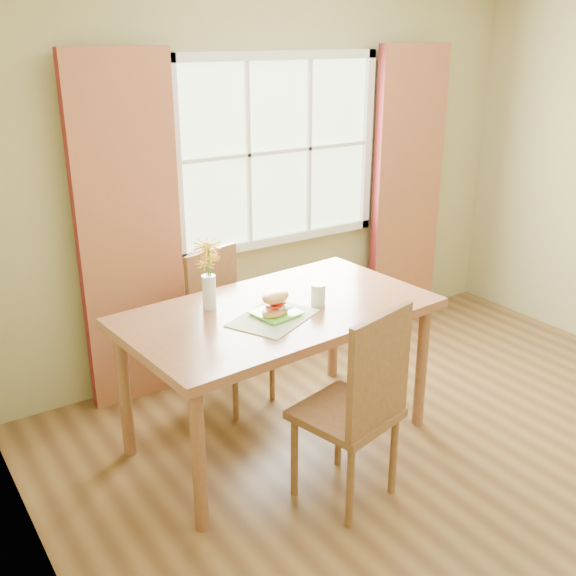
# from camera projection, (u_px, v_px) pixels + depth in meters

# --- Properties ---
(room) EXTENTS (4.24, 3.84, 2.74)m
(room) POSITION_uv_depth(u_px,v_px,m) (487.00, 236.00, 3.26)
(room) COLOR brown
(room) RESTS_ON ground
(window) EXTENTS (1.62, 0.06, 1.32)m
(window) POSITION_uv_depth(u_px,v_px,m) (278.00, 151.00, 4.66)
(window) COLOR beige
(window) RESTS_ON room
(curtain_left) EXTENTS (0.65, 0.08, 2.20)m
(curtain_left) POSITION_uv_depth(u_px,v_px,m) (130.00, 236.00, 4.14)
(curtain_left) COLOR maroon
(curtain_left) RESTS_ON room
(curtain_right) EXTENTS (0.65, 0.08, 2.20)m
(curtain_right) POSITION_uv_depth(u_px,v_px,m) (407.00, 191.00, 5.33)
(curtain_right) COLOR maroon
(curtain_right) RESTS_ON room
(dining_table) EXTENTS (1.79, 1.10, 0.84)m
(dining_table) POSITION_uv_depth(u_px,v_px,m) (279.00, 322.00, 3.76)
(dining_table) COLOR brown
(dining_table) RESTS_ON room
(chair_near) EXTENTS (0.54, 0.54, 1.08)m
(chair_near) POSITION_uv_depth(u_px,v_px,m) (361.00, 401.00, 3.28)
(chair_near) COLOR brown
(chair_near) RESTS_ON room
(chair_far) EXTENTS (0.51, 0.51, 1.00)m
(chair_far) POSITION_uv_depth(u_px,v_px,m) (224.00, 320.00, 4.30)
(chair_far) COLOR brown
(chair_far) RESTS_ON room
(placemat) EXTENTS (0.55, 0.49, 0.01)m
(placemat) POSITION_uv_depth(u_px,v_px,m) (273.00, 318.00, 3.60)
(placemat) COLOR beige
(placemat) RESTS_ON dining_table
(plate) EXTENTS (0.26, 0.26, 0.01)m
(plate) POSITION_uv_depth(u_px,v_px,m) (276.00, 314.00, 3.62)
(plate) COLOR #69E338
(plate) RESTS_ON placemat
(croissant_sandwich) EXTENTS (0.22, 0.19, 0.14)m
(croissant_sandwich) POSITION_uv_depth(u_px,v_px,m) (276.00, 304.00, 3.57)
(croissant_sandwich) COLOR #DD9D4B
(croissant_sandwich) RESTS_ON plate
(water_glass) EXTENTS (0.08, 0.08, 0.12)m
(water_glass) POSITION_uv_depth(u_px,v_px,m) (318.00, 295.00, 3.76)
(water_glass) COLOR silver
(water_glass) RESTS_ON dining_table
(flower_vase) EXTENTS (0.16, 0.16, 0.39)m
(flower_vase) POSITION_uv_depth(u_px,v_px,m) (208.00, 266.00, 3.65)
(flower_vase) COLOR silver
(flower_vase) RESTS_ON dining_table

